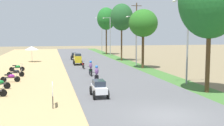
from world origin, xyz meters
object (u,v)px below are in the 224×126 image
parked_motorbike_third (11,77)px  utility_pole_near (136,31)px  streetlamp_far (110,34)px  parked_motorbike_fourth (16,72)px  streetlamp_farthest (102,32)px  street_signboard (53,90)px  median_tree_third (122,17)px  parked_motorbike_fifth (17,67)px  car_van_yellow (78,58)px  streetlamp_mid (137,36)px  car_sedan_white (99,88)px  car_hatchback_black (74,56)px  streetlamp_near (188,36)px  median_tree_second (143,23)px  motorbike_ahead_second (91,69)px  vendor_umbrella (32,48)px  motorbike_ahead_third (83,65)px  median_tree_fourth (106,19)px  median_tree_nearest (210,0)px  motorbike_foreground_rider (96,75)px

parked_motorbike_third → utility_pole_near: utility_pole_near is taller
parked_motorbike_third → streetlamp_far: 33.50m
parked_motorbike_fourth → streetlamp_farthest: 39.16m
street_signboard → median_tree_third: bearing=67.4°
parked_motorbike_third → parked_motorbike_fifth: bearing=92.0°
median_tree_third → car_van_yellow: median_tree_third is taller
streetlamp_mid → streetlamp_far: (0.00, 18.19, 0.39)m
street_signboard → parked_motorbike_fourth: bearing=105.8°
streetlamp_far → utility_pole_near: bearing=-78.9°
streetlamp_farthest → car_sedan_white: bearing=-100.6°
street_signboard → car_sedan_white: 3.91m
car_hatchback_black → median_tree_third: bearing=-23.2°
streetlamp_near → car_hatchback_black: (-8.14, 25.92, -3.73)m
median_tree_second → motorbike_ahead_second: 10.62m
street_signboard → car_hatchback_black: (3.90, 31.46, -0.36)m
vendor_umbrella → motorbike_ahead_third: vendor_umbrella is taller
median_tree_second → car_van_yellow: median_tree_second is taller
street_signboard → median_tree_fourth: median_tree_fourth is taller
street_signboard → car_hatchback_black: size_ratio=0.75×
median_tree_nearest → streetlamp_near: median_tree_nearest is taller
vendor_umbrella → streetlamp_mid: streetlamp_mid is taller
parked_motorbike_fourth → motorbike_foreground_rider: size_ratio=1.00×
parked_motorbike_fourth → streetlamp_far: streetlamp_far is taller
streetlamp_mid → utility_pole_near: (2.19, 7.07, 0.86)m
parked_motorbike_third → motorbike_ahead_third: (7.89, 8.75, 0.02)m
median_tree_nearest → utility_pole_near: median_tree_nearest is taller
median_tree_third → motorbike_ahead_second: bearing=-115.4°
parked_motorbike_fifth → street_signboard: street_signboard is taller
streetlamp_farthest → streetlamp_near: bearing=-90.0°
motorbike_foreground_rider → streetlamp_farthest: bearing=79.0°
car_hatchback_black → streetlamp_far: bearing=43.1°
streetlamp_near → utility_pole_near: utility_pole_near is taller
streetlamp_near → car_hatchback_black: streetlamp_near is taller
median_tree_third → parked_motorbike_third: bearing=-130.3°
street_signboard → median_tree_nearest: size_ratio=0.15×
streetlamp_near → car_hatchback_black: bearing=107.4°
car_sedan_white → motorbike_ahead_third: 16.58m
car_sedan_white → motorbike_ahead_second: size_ratio=1.26×
median_tree_nearest → streetlamp_near: bearing=87.4°
median_tree_fourth → parked_motorbike_fifth: bearing=-122.7°
parked_motorbike_fourth → median_tree_nearest: 20.42m
parked_motorbike_fifth → streetlamp_far: size_ratio=0.23×
median_tree_third → median_tree_fourth: median_tree_fourth is taller
median_tree_third → car_van_yellow: bearing=-147.9°
streetlamp_far → motorbike_foreground_rider: (-8.00, -31.40, -3.77)m
utility_pole_near → motorbike_foreground_rider: utility_pole_near is taller
street_signboard → streetlamp_far: streetlamp_far is taller
parked_motorbike_fourth → median_tree_nearest: size_ratio=0.18×
vendor_umbrella → median_tree_nearest: 31.39m
street_signboard → car_van_yellow: bearing=80.8°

